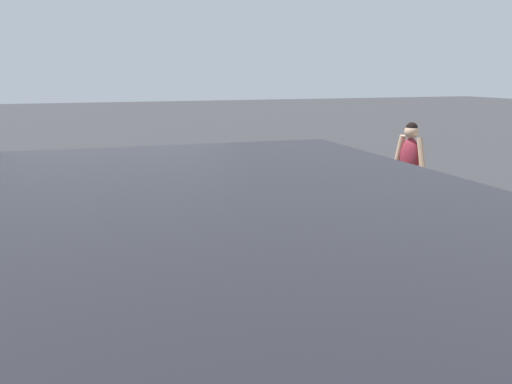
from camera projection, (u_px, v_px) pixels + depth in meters
name	position (u px, v px, depth m)	size (l,w,h in m)	color
ground_plane	(126.00, 258.00, 6.85)	(80.00, 80.00, 0.00)	#333335
lot_line_near	(117.00, 230.00, 8.05)	(18.00, 0.12, 0.01)	#EAE066
lot_line_mid	(139.00, 300.00, 5.57)	(18.00, 0.12, 0.01)	#EAE066
convertible_car	(106.00, 215.00, 6.67)	(4.29, 2.16, 1.24)	navy
suitcase_large_black	(364.00, 222.00, 7.16)	(0.45, 0.55, 1.03)	black
suitcase_medium_bright	(310.00, 214.00, 7.79)	(0.38, 0.46, 0.62)	red
duffel_bag	(358.00, 221.00, 7.97)	(0.59, 0.70, 0.34)	#19723F
traveler_person	(409.00, 170.00, 7.90)	(0.30, 0.60, 1.65)	#1E2338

